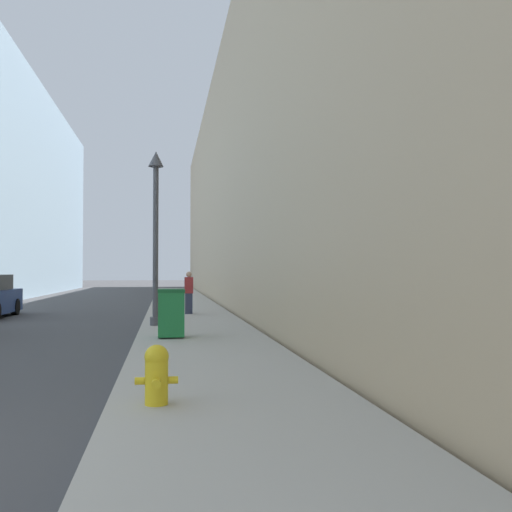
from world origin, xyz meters
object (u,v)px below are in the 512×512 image
at_px(fire_hydrant, 157,373).
at_px(pedestrian_on_sidewalk, 189,293).
at_px(trash_bin, 171,313).
at_px(lamppost, 156,219).

height_order(fire_hydrant, pedestrian_on_sidewalk, pedestrian_on_sidewalk).
distance_m(trash_bin, lamppost, 4.13).
bearing_deg(fire_hydrant, pedestrian_on_sidewalk, 86.18).
height_order(fire_hydrant, lamppost, lamppost).
height_order(trash_bin, pedestrian_on_sidewalk, pedestrian_on_sidewalk).
xyz_separation_m(trash_bin, lamppost, (-0.44, 3.21, 2.56)).
height_order(fire_hydrant, trash_bin, trash_bin).
bearing_deg(pedestrian_on_sidewalk, lamppost, -104.92).
xyz_separation_m(fire_hydrant, trash_bin, (0.24, 6.94, 0.22)).
distance_m(fire_hydrant, pedestrian_on_sidewalk, 14.56).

